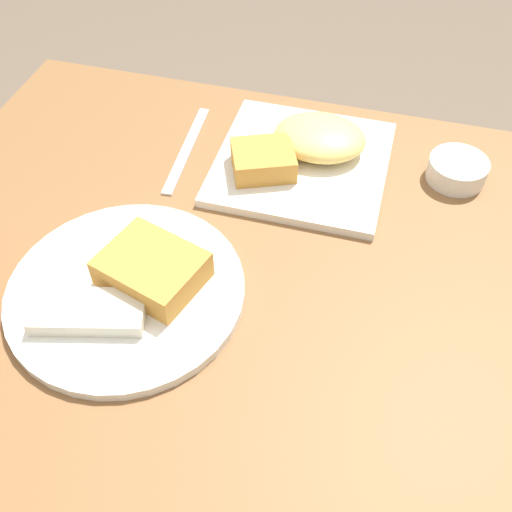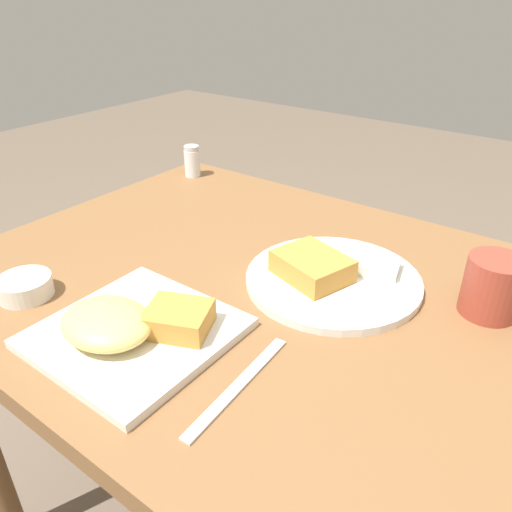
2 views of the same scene
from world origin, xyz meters
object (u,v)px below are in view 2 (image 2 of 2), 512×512
at_px(plate_oval_far, 330,275).
at_px(butter_knife, 239,385).
at_px(salt_shaker, 192,163).
at_px(plate_square_near, 131,327).
at_px(sauce_ramekin, 25,286).
at_px(coffee_mug, 493,286).

relative_size(plate_oval_far, butter_knife, 1.39).
bearing_deg(salt_shaker, plate_square_near, -54.49).
height_order(sauce_ramekin, butter_knife, sauce_ramekin).
bearing_deg(plate_oval_far, sauce_ramekin, -138.93).
xyz_separation_m(plate_oval_far, butter_knife, (0.03, -0.29, -0.01)).
height_order(plate_square_near, sauce_ramekin, plate_square_near).
relative_size(plate_oval_far, coffee_mug, 3.15).
relative_size(sauce_ramekin, coffee_mug, 0.92).
xyz_separation_m(plate_square_near, plate_oval_far, (0.15, 0.31, -0.01)).
relative_size(plate_square_near, salt_shaker, 3.16).
distance_m(plate_oval_far, sauce_ramekin, 0.51).
distance_m(sauce_ramekin, butter_knife, 0.41).
height_order(plate_square_near, salt_shaker, salt_shaker).
distance_m(plate_oval_far, salt_shaker, 0.61).
height_order(plate_square_near, plate_oval_far, plate_square_near).
bearing_deg(sauce_ramekin, coffee_mug, 32.95).
bearing_deg(plate_square_near, plate_oval_far, 63.21).
relative_size(plate_square_near, sauce_ramekin, 2.93).
bearing_deg(plate_square_near, salt_shaker, 125.51).
bearing_deg(coffee_mug, sauce_ramekin, -147.05).
distance_m(plate_square_near, salt_shaker, 0.69).
bearing_deg(salt_shaker, sauce_ramekin, -73.68).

